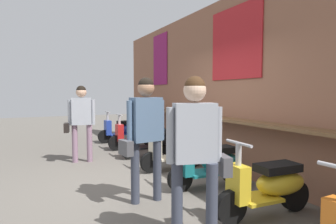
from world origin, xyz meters
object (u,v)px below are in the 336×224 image
Objects in this scene: scooter_blue at (123,129)px; scooter_teal at (212,163)px; scooter_yellow at (270,185)px; shopper_browsing at (196,142)px; shopper_with_handbag at (81,116)px; scooter_black at (153,141)px; scooter_red at (137,135)px; scooter_cream at (177,150)px; shopper_passing at (145,126)px.

scooter_teal is at bearing 87.82° from scooter_blue.
shopper_browsing reaches higher than scooter_yellow.
shopper_browsing is at bearing 17.99° from shopper_with_handbag.
scooter_black is 1.00× the size of scooter_teal.
scooter_red and scooter_cream have the same top height.
scooter_teal is (1.22, 0.00, 0.00)m from scooter_cream.
scooter_yellow is 0.80× the size of shopper_passing.
scooter_cream is 1.22m from scooter_teal.
scooter_black is 0.83× the size of shopper_with_handbag.
shopper_browsing is at bearing 77.13° from scooter_blue.
scooter_red is 3.55m from scooter_teal.
shopper_passing is (4.92, -1.21, 0.69)m from scooter_blue.
scooter_teal and scooter_yellow have the same top height.
scooter_cream is at bearing 129.42° from shopper_passing.
shopper_browsing reaches higher than scooter_black.
scooter_black is at bearing -92.18° from scooter_cream.
scooter_blue is 0.83× the size of shopper_with_handbag.
scooter_blue and scooter_red have the same top height.
scooter_yellow is at bearing 90.84° from scooter_black.
shopper_passing is (-1.25, -0.05, 0.03)m from shopper_browsing.
scooter_blue is 1.00× the size of scooter_black.
scooter_black is at bearing -86.65° from scooter_yellow.
shopper_passing reaches higher than scooter_cream.
scooter_blue is 2.75m from shopper_with_handbag.
scooter_blue is 1.00× the size of scooter_teal.
shopper_with_handbag is at bearing -64.15° from scooter_yellow.
scooter_blue is at bearing 4.39° from shopper_browsing.
shopper_passing is (2.78, 0.40, 0.05)m from shopper_with_handbag.
scooter_cream is 0.83× the size of shopper_with_handbag.
scooter_blue is at bearing 157.64° from shopper_passing.
shopper_passing reaches higher than scooter_black.
scooter_blue is 2.35m from scooter_black.
shopper_with_handbag reaches higher than scooter_yellow.
shopper_browsing reaches higher than scooter_blue.
scooter_red is at bearing 130.42° from shopper_with_handbag.
shopper_browsing reaches higher than shopper_with_handbag.
shopper_with_handbag is 0.97× the size of shopper_passing.
scooter_yellow is 4.27m from shopper_with_handbag.
shopper_with_handbag is at bearing -6.89° from scooter_black.
shopper_passing reaches higher than shopper_browsing.
scooter_red is 0.82× the size of shopper_browsing.
scooter_teal is (3.55, -0.00, 0.00)m from scooter_red.
scooter_yellow is at bearing 38.83° from shopper_passing.
scooter_teal is 1.00× the size of scooter_yellow.
scooter_cream is 1.94m from shopper_passing.
scooter_yellow is at bearing -68.61° from shopper_browsing.
scooter_yellow is at bearing 87.82° from scooter_blue.
shopper_passing is (-1.12, -1.21, 0.69)m from scooter_yellow.
shopper_passing is at bearing 7.86° from scooter_teal.
scooter_red is 1.00× the size of scooter_cream.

